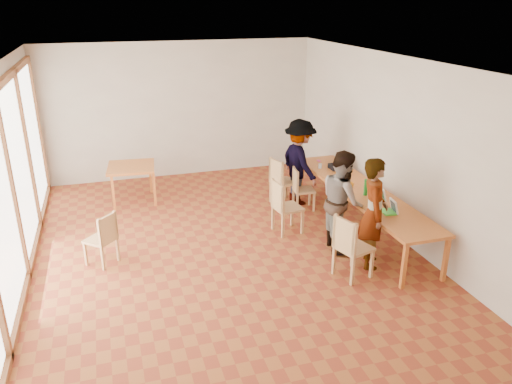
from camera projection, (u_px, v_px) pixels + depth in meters
ground at (223, 251)px, 8.12m from camera, size 8.00×8.00×0.00m
wall_back at (180, 110)px, 11.14m from camera, size 6.00×0.10×3.00m
wall_front at (335, 310)px, 4.01m from camera, size 6.00×0.10×3.00m
wall_right at (395, 147)px, 8.39m from camera, size 0.10×8.00×3.00m
window_wall at (9, 183)px, 6.77m from camera, size 0.10×8.00×3.00m
ceiling at (218, 61)px, 7.03m from camera, size 6.00×8.00×0.04m
communal_table at (361, 192)px, 8.65m from camera, size 0.80×4.00×0.75m
side_table at (131, 170)px, 9.88m from camera, size 0.90×0.90×0.75m
chair_near at (349, 241)px, 7.13m from camera, size 0.57×0.57×0.52m
chair_mid at (283, 202)px, 8.55m from camera, size 0.50×0.50×0.51m
chair_far at (280, 177)px, 9.76m from camera, size 0.55×0.55×0.50m
chair_empty at (300, 185)px, 9.55m from camera, size 0.43×0.43×0.44m
chair_spare at (104, 234)px, 7.54m from camera, size 0.55×0.55×0.45m
person_near at (374, 213)px, 7.42m from camera, size 0.63×0.74×1.71m
person_mid at (342, 201)px, 7.97m from camera, size 0.74×0.89×1.65m
person_far at (300, 162)px, 9.73m from camera, size 0.78×1.17×1.70m
laptop_near at (391, 209)px, 7.69m from camera, size 0.24×0.27×0.21m
laptop_mid at (380, 196)px, 8.19m from camera, size 0.26×0.28×0.20m
laptop_far at (342, 166)px, 9.67m from camera, size 0.23×0.26×0.21m
yellow_mug at (351, 185)px, 8.72m from camera, size 0.13×0.13×0.09m
green_bottle at (366, 187)px, 8.34m from camera, size 0.07×0.07×0.28m
clear_glass at (320, 166)px, 9.70m from camera, size 0.07×0.07×0.09m
condiment_cup at (374, 200)px, 8.09m from camera, size 0.08×0.08×0.06m
pink_phone at (319, 161)px, 10.13m from camera, size 0.05×0.10×0.01m
black_pouch at (334, 167)px, 9.64m from camera, size 0.16×0.26×0.09m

